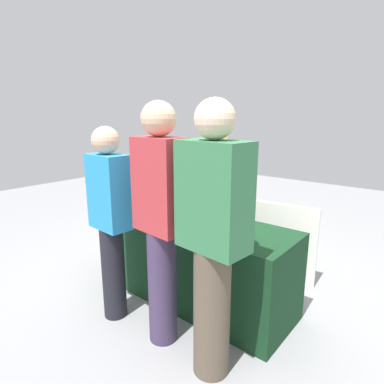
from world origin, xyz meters
TOP-DOWN VIEW (x-y plane):
  - ground_plane at (0.00, 0.00)m, footprint 12.00×12.00m
  - tasting_table at (0.00, 0.00)m, footprint 1.84×0.65m
  - wine_bottle_0 at (-0.69, 0.10)m, footprint 0.07×0.07m
  - wine_bottle_1 at (-0.49, 0.07)m, footprint 0.07×0.07m
  - wine_bottle_2 at (-0.29, 0.10)m, footprint 0.08×0.08m
  - wine_bottle_3 at (0.03, 0.06)m, footprint 0.07×0.07m
  - wine_bottle_4 at (0.34, 0.12)m, footprint 0.08×0.08m
  - wine_glass_0 at (-0.33, -0.11)m, footprint 0.07×0.07m
  - wine_glass_1 at (0.50, -0.12)m, footprint 0.08×0.08m
  - wine_glass_2 at (0.58, -0.05)m, footprint 0.07×0.07m
  - server_pouring at (-0.11, 0.53)m, footprint 0.36×0.21m
  - guest_0 at (-0.32, -0.62)m, footprint 0.35×0.21m
  - guest_1 at (0.19, -0.58)m, footprint 0.40×0.24m
  - guest_2 at (0.66, -0.61)m, footprint 0.45×0.27m
  - menu_board at (0.52, 0.82)m, footprint 0.62×0.10m

SIDE VIEW (x-z plane):
  - ground_plane at x=0.00m, z-range 0.00..0.00m
  - tasting_table at x=0.00m, z-range 0.00..0.75m
  - menu_board at x=0.52m, z-range 0.00..0.80m
  - wine_glass_2 at x=0.58m, z-range 0.78..0.91m
  - wine_glass_1 at x=0.50m, z-range 0.78..0.92m
  - wine_glass_0 at x=-0.33m, z-range 0.78..0.92m
  - wine_bottle_4 at x=0.34m, z-range 0.71..1.00m
  - wine_bottle_3 at x=0.03m, z-range 0.70..1.01m
  - wine_bottle_2 at x=-0.29m, z-range 0.71..1.01m
  - server_pouring at x=-0.11m, z-range 0.07..1.65m
  - wine_bottle_0 at x=-0.69m, z-range 0.71..1.01m
  - guest_0 at x=-0.32m, z-range 0.08..1.65m
  - wine_bottle_1 at x=-0.49m, z-range 0.70..1.04m
  - guest_2 at x=0.66m, z-range 0.07..1.82m
  - guest_1 at x=0.19m, z-range 0.09..1.83m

